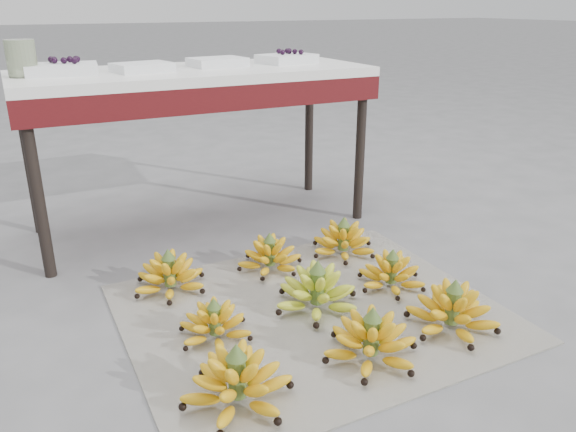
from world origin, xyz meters
name	(u,v)px	position (x,y,z in m)	size (l,w,h in m)	color
ground	(303,304)	(0.00, 0.00, 0.00)	(60.00, 60.00, 0.00)	#5F5F61
newspaper_mat	(312,312)	(0.00, -0.07, 0.00)	(1.25, 1.05, 0.01)	beige
bunch_front_left	(237,383)	(-0.41, -0.40, 0.07)	(0.36, 0.36, 0.18)	#FFBA08
bunch_front_center	(371,341)	(0.02, -0.39, 0.07)	(0.37, 0.37, 0.18)	#FFBA08
bunch_front_right	(452,312)	(0.36, -0.37, 0.07)	(0.35, 0.35, 0.18)	#FFBA08
bunch_mid_left	(215,324)	(-0.36, -0.08, 0.06)	(0.24, 0.24, 0.15)	#FFBA08
bunch_mid_center	(317,292)	(0.03, -0.06, 0.07)	(0.33, 0.33, 0.19)	#A3BF34
bunch_mid_right	(391,274)	(0.36, -0.04, 0.06)	(0.26, 0.26, 0.16)	#FFBA08
bunch_back_left	(170,276)	(-0.40, 0.31, 0.06)	(0.31, 0.31, 0.17)	#FFBA08
bunch_back_center	(270,256)	(0.01, 0.30, 0.06)	(0.34, 0.34, 0.16)	#FFBA08
bunch_back_right	(343,241)	(0.35, 0.29, 0.06)	(0.37, 0.37, 0.17)	#FFBA08
vendor_table	(196,88)	(-0.07, 0.90, 0.66)	(1.54, 0.62, 0.74)	black
tray_far_left	(63,69)	(-0.61, 0.93, 0.76)	(0.29, 0.23, 0.07)	silver
tray_left	(142,67)	(-0.30, 0.88, 0.76)	(0.26, 0.21, 0.04)	silver
tray_right	(217,62)	(0.05, 0.94, 0.76)	(0.26, 0.20, 0.04)	silver
tray_far_right	(287,58)	(0.40, 0.93, 0.76)	(0.29, 0.24, 0.07)	silver
glass_jar	(21,58)	(-0.76, 0.91, 0.81)	(0.11, 0.11, 0.14)	beige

